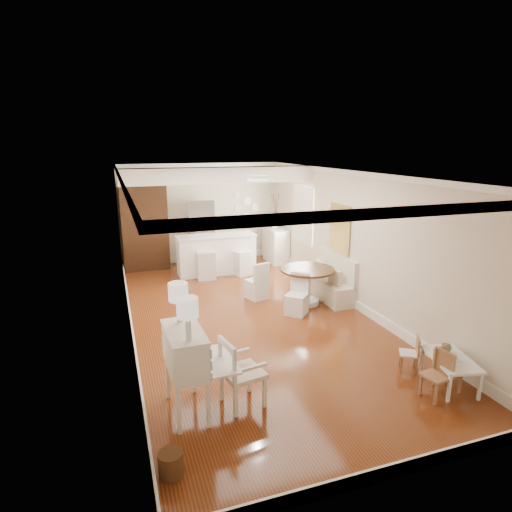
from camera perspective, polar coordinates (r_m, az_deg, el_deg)
room at (r=8.30m, az=-1.39°, el=5.47°), size 9.00×9.04×2.82m
secretary_bureau at (r=5.58m, az=-9.32°, el=-14.99°), size 0.91×0.92×1.13m
gustavian_armchair at (r=5.72m, az=-1.80°, el=-15.11°), size 0.63×0.63×0.93m
wicker_basket at (r=4.96m, az=-11.27°, el=-25.52°), size 0.34×0.34×0.26m
kids_table at (r=6.79m, az=24.39°, el=-13.87°), size 0.70×0.95×0.43m
kids_chair_a at (r=6.37m, az=22.87°, el=-14.43°), size 0.36×0.36×0.66m
kids_chair_b at (r=6.97m, az=19.73°, el=-12.06°), size 0.37×0.37×0.55m
kids_chair_c at (r=6.58m, az=24.24°, el=-13.75°), size 0.37×0.37×0.64m
banquette at (r=9.55m, az=9.59°, el=-2.69°), size 0.52×1.60×0.98m
dining_table at (r=9.15m, az=6.82°, el=-4.03°), size 1.35×1.35×0.78m
slip_chair_near at (r=8.57m, az=5.46°, el=-5.12°), size 0.57×0.57×0.83m
slip_chair_far at (r=9.39m, az=0.10°, el=-3.25°), size 0.50×0.51×0.83m
breakfast_counter at (r=11.24m, az=-5.31°, el=0.22°), size 2.05×0.65×1.03m
bar_stool_left at (r=10.82m, az=-6.73°, el=-0.09°), size 0.49×0.49×1.13m
bar_stool_right at (r=11.09m, az=-1.92°, el=0.04°), size 0.52×0.52×1.01m
pantry_cabinet at (r=11.90m, az=-14.63°, el=3.75°), size 1.20×0.60×2.30m
fridge at (r=12.19m, az=-5.61°, el=3.22°), size 0.75×0.65×1.80m
sideboard at (r=12.34m, az=2.64°, el=1.47°), size 0.47×1.03×0.98m
pencil_cup at (r=6.82m, az=24.02°, el=-11.18°), size 0.18×0.18×0.11m
branch_vase at (r=12.18m, az=2.51°, el=4.16°), size 0.27×0.27×0.21m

